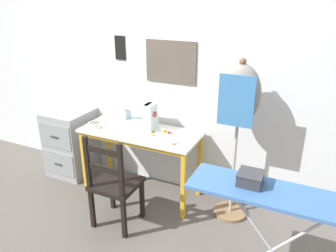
{
  "coord_description": "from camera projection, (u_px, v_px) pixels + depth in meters",
  "views": [
    {
      "loc": [
        1.55,
        -2.38,
        2.02
      ],
      "look_at": [
        0.33,
        0.23,
        0.84
      ],
      "focal_mm": 35.0,
      "sensor_mm": 36.0,
      "label": 1
    }
  ],
  "objects": [
    {
      "name": "wall_back",
      "position": [
        154.0,
        71.0,
        3.37
      ],
      "size": [
        10.0,
        0.07,
        2.55
      ],
      "color": "silver",
      "rests_on": "ground_plane"
    },
    {
      "name": "ground_plane",
      "position": [
        130.0,
        204.0,
        3.37
      ],
      "size": [
        14.0,
        14.0,
        0.0
      ],
      "primitive_type": "plane",
      "color": "#5B5651"
    },
    {
      "name": "thread_spool_mid_table",
      "position": [
        164.0,
        131.0,
        3.27
      ],
      "size": [
        0.04,
        0.04,
        0.04
      ],
      "color": "yellow",
      "rests_on": "sewing_table"
    },
    {
      "name": "thread_spool_near_machine",
      "position": [
        153.0,
        134.0,
        3.19
      ],
      "size": [
        0.04,
        0.04,
        0.04
      ],
      "color": "yellow",
      "rests_on": "sewing_table"
    },
    {
      "name": "dress_form",
      "position": [
        239.0,
        103.0,
        2.8
      ],
      "size": [
        0.35,
        0.32,
        1.53
      ],
      "color": "#846647",
      "rests_on": "ground_plane"
    },
    {
      "name": "storage_box",
      "position": [
        250.0,
        178.0,
        2.1
      ],
      "size": [
        0.16,
        0.16,
        0.08
      ],
      "color": "#333338",
      "rests_on": "ironing_board"
    },
    {
      "name": "ironing_board",
      "position": [
        279.0,
        200.0,
        2.03
      ],
      "size": [
        1.15,
        0.33,
        0.88
      ],
      "color": "#3D6BAD",
      "rests_on": "ground_plane"
    },
    {
      "name": "thread_spool_far_edge",
      "position": [
        169.0,
        132.0,
        3.24
      ],
      "size": [
        0.04,
        0.04,
        0.04
      ],
      "color": "red",
      "rests_on": "sewing_table"
    },
    {
      "name": "sewing_table",
      "position": [
        140.0,
        139.0,
        3.33
      ],
      "size": [
        1.22,
        0.52,
        0.72
      ],
      "color": "silver",
      "rests_on": "ground_plane"
    },
    {
      "name": "filing_cabinet",
      "position": [
        72.0,
        142.0,
        3.86
      ],
      "size": [
        0.46,
        0.52,
        0.77
      ],
      "color": "#93999E",
      "rests_on": "ground_plane"
    },
    {
      "name": "scissors",
      "position": [
        177.0,
        143.0,
        3.03
      ],
      "size": [
        0.12,
        0.13,
        0.01
      ],
      "color": "silver",
      "rests_on": "sewing_table"
    },
    {
      "name": "wooden_chair",
      "position": [
        114.0,
        184.0,
        2.93
      ],
      "size": [
        0.4,
        0.38,
        0.92
      ],
      "color": "black",
      "rests_on": "ground_plane"
    },
    {
      "name": "fabric_bowl",
      "position": [
        95.0,
        125.0,
        3.38
      ],
      "size": [
        0.13,
        0.13,
        0.05
      ],
      "color": "silver",
      "rests_on": "sewing_table"
    },
    {
      "name": "sewing_machine",
      "position": [
        141.0,
        116.0,
        3.33
      ],
      "size": [
        0.36,
        0.18,
        0.3
      ],
      "color": "silver",
      "rests_on": "sewing_table"
    }
  ]
}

